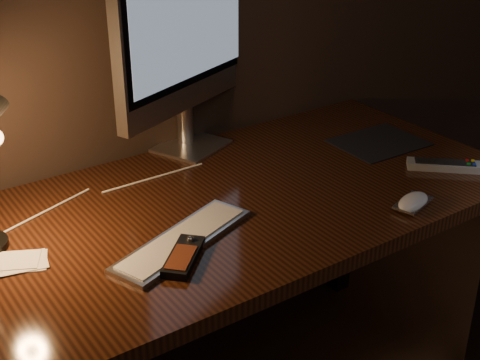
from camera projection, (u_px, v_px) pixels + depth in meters
desk at (207, 233)px, 1.79m from camera, size 1.60×0.75×0.75m
monitor at (188, 25)px, 1.82m from camera, size 0.55×0.26×0.62m
keyboard at (183, 239)px, 1.50m from camera, size 0.39×0.23×0.01m
mousepad at (379, 142)px, 2.01m from camera, size 0.26×0.21×0.00m
mouse at (413, 203)px, 1.65m from camera, size 0.12×0.09×0.02m
media_remote at (184, 256)px, 1.43m from camera, size 0.15×0.15×0.03m
tv_remote at (445, 165)px, 1.84m from camera, size 0.18×0.17×0.03m
papers at (16, 262)px, 1.42m from camera, size 0.15×0.13×0.01m
cable at (101, 197)px, 1.69m from camera, size 0.62×0.10×0.01m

